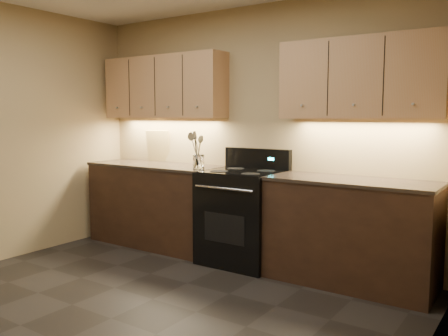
% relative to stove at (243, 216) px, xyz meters
% --- Properties ---
extents(floor, '(4.00, 4.00, 0.00)m').
position_rel_stove_xyz_m(floor, '(-0.08, -1.68, -0.48)').
color(floor, black).
rests_on(floor, ground).
extents(wall_back, '(4.00, 0.04, 2.60)m').
position_rel_stove_xyz_m(wall_back, '(-0.08, 0.32, 0.82)').
color(wall_back, '#9A895B').
rests_on(wall_back, ground).
extents(wall_right, '(0.04, 4.00, 2.60)m').
position_rel_stove_xyz_m(wall_right, '(1.92, -1.68, 0.82)').
color(wall_right, '#9A895B').
rests_on(wall_right, ground).
extents(counter_left, '(1.62, 0.62, 0.93)m').
position_rel_stove_xyz_m(counter_left, '(-1.18, 0.02, -0.01)').
color(counter_left, black).
rests_on(counter_left, ground).
extents(counter_right, '(1.46, 0.62, 0.93)m').
position_rel_stove_xyz_m(counter_right, '(1.10, 0.02, -0.01)').
color(counter_right, black).
rests_on(counter_right, ground).
extents(stove, '(0.76, 0.68, 1.14)m').
position_rel_stove_xyz_m(stove, '(0.00, 0.00, 0.00)').
color(stove, black).
rests_on(stove, ground).
extents(upper_cab_left, '(1.60, 0.30, 0.70)m').
position_rel_stove_xyz_m(upper_cab_left, '(-1.18, 0.17, 1.32)').
color(upper_cab_left, '#A47C52').
rests_on(upper_cab_left, wall_back).
extents(upper_cab_right, '(1.44, 0.30, 0.70)m').
position_rel_stove_xyz_m(upper_cab_right, '(1.10, 0.17, 1.32)').
color(upper_cab_right, '#A47C52').
rests_on(upper_cab_right, wall_back).
extents(outlet_plate, '(0.08, 0.01, 0.12)m').
position_rel_stove_xyz_m(outlet_plate, '(-1.38, 0.31, 0.64)').
color(outlet_plate, '#B2B5BA').
rests_on(outlet_plate, wall_back).
extents(utensil_crock, '(0.13, 0.13, 0.15)m').
position_rel_stove_xyz_m(utensil_crock, '(-0.50, -0.07, 0.52)').
color(utensil_crock, white).
rests_on(utensil_crock, counter_left).
extents(cutting_board, '(0.31, 0.15, 0.37)m').
position_rel_stove_xyz_m(cutting_board, '(-1.38, 0.28, 0.64)').
color(cutting_board, tan).
rests_on(cutting_board, counter_left).
extents(wooden_spoon, '(0.12, 0.10, 0.33)m').
position_rel_stove_xyz_m(wooden_spoon, '(-0.53, -0.07, 0.63)').
color(wooden_spoon, tan).
rests_on(wooden_spoon, utensil_crock).
extents(black_turner, '(0.19, 0.17, 0.38)m').
position_rel_stove_xyz_m(black_turner, '(-0.49, -0.10, 0.65)').
color(black_turner, black).
rests_on(black_turner, utensil_crock).
extents(steel_spatula, '(0.18, 0.12, 0.41)m').
position_rel_stove_xyz_m(steel_spatula, '(-0.47, -0.07, 0.66)').
color(steel_spatula, silver).
rests_on(steel_spatula, utensil_crock).
extents(steel_skimmer, '(0.21, 0.10, 0.37)m').
position_rel_stove_xyz_m(steel_skimmer, '(-0.47, -0.09, 0.65)').
color(steel_skimmer, silver).
rests_on(steel_skimmer, utensil_crock).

